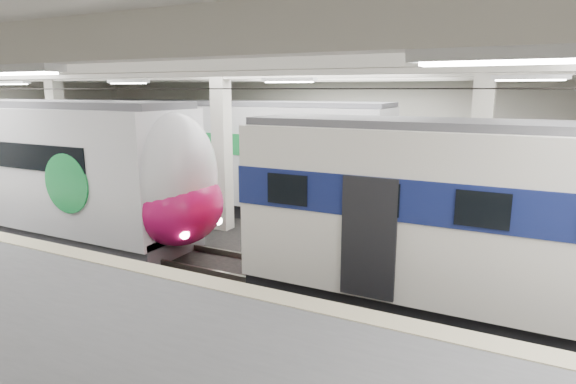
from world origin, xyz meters
The scene contains 4 objects.
station_hall centered at (0.00, -1.74, 3.24)m, with size 36.00×24.00×5.75m.
modern_emu centered at (-7.39, 0.00, 2.14)m, with size 13.40×2.77×4.34m.
older_rer centered at (6.45, 0.00, 2.14)m, with size 12.20×2.70×4.08m.
far_train centered at (-4.68, 5.50, 2.20)m, with size 13.28×2.96×4.25m.
Camera 1 is at (6.19, -10.19, 4.68)m, focal length 30.00 mm.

